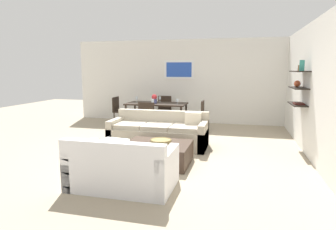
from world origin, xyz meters
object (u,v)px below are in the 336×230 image
object	(u,v)px
centerpiece_vase	(154,99)
wine_glass_head	(160,98)
wine_glass_left_far	(137,98)
wine_glass_right_near	(177,101)
dining_chair_right_near	(199,114)
dining_table	(156,106)
sofa_beige	(159,133)
decorative_bowl	(161,141)
loveseat_white	(122,168)
wine_glass_foot	(153,101)
coffee_table	(157,153)
dining_chair_left_far	(119,109)
dining_chair_head	(164,108)
dining_chair_foot	(148,116)

from	to	relation	value
centerpiece_vase	wine_glass_head	bearing A→B (deg)	82.94
wine_glass_head	centerpiece_vase	bearing A→B (deg)	-97.06
wine_glass_left_far	wine_glass_right_near	xyz separation A→B (m)	(1.33, -0.22, -0.02)
dining_chair_right_near	dining_table	bearing A→B (deg)	171.32
centerpiece_vase	dining_table	bearing A→B (deg)	39.79
wine_glass_left_far	sofa_beige	bearing A→B (deg)	-57.97
decorative_bowl	dining_chair_right_near	xyz separation A→B (m)	(0.27, 2.99, 0.08)
loveseat_white	wine_glass_left_far	xyz separation A→B (m)	(-1.43, 4.51, 0.58)
wine_glass_head	wine_glass_foot	distance (m)	0.76
coffee_table	dining_chair_right_near	distance (m)	3.03
dining_chair_right_near	dining_chair_left_far	bearing A→B (deg)	171.32
dining_chair_head	loveseat_white	bearing A→B (deg)	-81.71
dining_chair_head	wine_glass_right_near	size ratio (longest dim) A/B	5.86
wine_glass_head	wine_glass_foot	bearing A→B (deg)	-90.00
loveseat_white	dining_chair_foot	distance (m)	3.64
coffee_table	dining_chair_foot	xyz separation A→B (m)	(-0.96, 2.34, 0.31)
wine_glass_head	coffee_table	bearing A→B (deg)	-75.01
dining_chair_foot	wine_glass_left_far	size ratio (longest dim) A/B	5.00
dining_chair_head	dining_chair_right_near	bearing A→B (deg)	-38.90
decorative_bowl	dining_chair_left_far	xyz separation A→B (m)	(-2.32, 3.39, 0.08)
wine_glass_left_far	wine_glass_foot	xyz separation A→B (m)	(0.66, -0.49, -0.01)
wine_glass_left_far	wine_glass_foot	size ratio (longest dim) A/B	1.09
dining_table	dining_chair_right_near	bearing A→B (deg)	-8.68
coffee_table	wine_glass_head	xyz separation A→B (m)	(-0.96, 3.57, 0.67)
coffee_table	dining_chair_foot	bearing A→B (deg)	112.17
dining_chair_head	centerpiece_vase	world-z (taller)	centerpiece_vase
sofa_beige	centerpiece_vase	xyz separation A→B (m)	(-0.70, 1.95, 0.59)
wine_glass_foot	dining_table	bearing A→B (deg)	90.00
wine_glass_left_far	wine_glass_right_near	distance (m)	1.34
dining_chair_head	wine_glass_foot	size ratio (longest dim) A/B	5.47
wine_glass_foot	coffee_table	bearing A→B (deg)	-71.23
wine_glass_right_near	sofa_beige	bearing A→B (deg)	-90.44
sofa_beige	wine_glass_left_far	size ratio (longest dim) A/B	12.48
loveseat_white	wine_glass_head	xyz separation A→B (m)	(-0.76, 4.78, 0.57)
wine_glass_head	wine_glass_right_near	distance (m)	0.82
decorative_bowl	centerpiece_vase	world-z (taller)	centerpiece_vase
dining_chair_foot	wine_glass_foot	bearing A→B (deg)	90.00
dining_chair_head	dining_chair_left_far	xyz separation A→B (m)	(-1.29, -0.65, 0.00)
dining_chair_head	wine_glass_right_near	distance (m)	1.21
sofa_beige	centerpiece_vase	world-z (taller)	centerpiece_vase
dining_chair_head	wine_glass_head	bearing A→B (deg)	-90.00
loveseat_white	dining_chair_left_far	world-z (taller)	dining_chair_left_far
dining_chair_right_near	decorative_bowl	bearing A→B (deg)	-95.14
dining_table	wine_glass_left_far	distance (m)	0.70
dining_chair_right_near	coffee_table	bearing A→B (deg)	-96.44
dining_chair_left_far	dining_table	bearing A→B (deg)	-8.68
wine_glass_left_far	decorative_bowl	bearing A→B (deg)	-62.90
dining_chair_foot	centerpiece_vase	world-z (taller)	centerpiece_vase
wine_glass_head	wine_glass_left_far	bearing A→B (deg)	-157.84
wine_glass_right_near	dining_chair_left_far	bearing A→B (deg)	171.11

